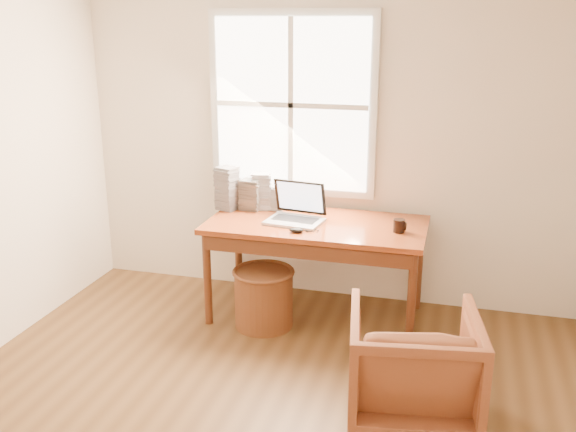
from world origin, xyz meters
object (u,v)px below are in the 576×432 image
wicker_stool (264,299)px  cd_stack_a (261,191)px  desk (317,225)px  coffee_mug (399,226)px  armchair (413,366)px  laptop (294,202)px

wicker_stool → cd_stack_a: 0.85m
desk → coffee_mug: size_ratio=17.41×
coffee_mug → armchair: bearing=-101.3°
desk → cd_stack_a: (-0.50, 0.22, 0.16)m
laptop → coffee_mug: bearing=7.5°
desk → coffee_mug: (0.61, -0.06, 0.07)m
wicker_stool → armchair: bearing=-37.5°
desk → wicker_stool: size_ratio=3.74×
wicker_stool → desk: bearing=38.7°
desk → cd_stack_a: cd_stack_a is taller
coffee_mug → cd_stack_a: bearing=143.0°
cd_stack_a → wicker_stool: bearing=-71.5°
laptop → cd_stack_a: laptop is taller
armchair → cd_stack_a: size_ratio=2.54×
armchair → cd_stack_a: bearing=-55.2°
armchair → wicker_stool: size_ratio=1.70×
desk → armchair: 1.46m
desk → wicker_stool: bearing=-141.3°
laptop → cd_stack_a: size_ratio=1.57×
armchair → laptop: bearing=-57.1°
laptop → cd_stack_a: 0.44m
laptop → armchair: bearing=-40.3°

